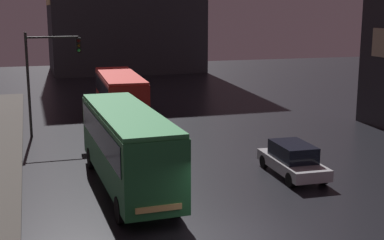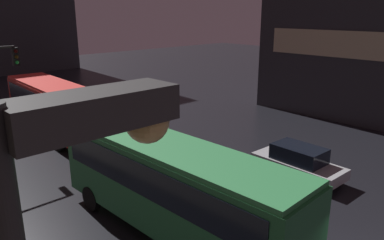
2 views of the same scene
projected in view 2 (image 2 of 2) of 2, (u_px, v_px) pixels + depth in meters
name	position (u px, v px, depth m)	size (l,w,h in m)	color
bus_near	(172.00, 181.00, 12.66)	(2.63, 10.14, 3.41)	#236B38
bus_far	(52.00, 103.00, 23.90)	(2.91, 9.92, 3.25)	#AD1E19
car_taxi	(298.00, 161.00, 17.76)	(1.90, 4.39, 1.52)	#B7B7BC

